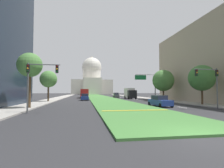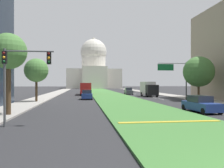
% 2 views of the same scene
% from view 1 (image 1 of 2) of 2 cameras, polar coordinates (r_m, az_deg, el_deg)
% --- Properties ---
extents(ground_plane, '(279.71, 279.71, 0.00)m').
position_cam_1_polar(ground_plane, '(71.51, -4.59, -4.20)').
color(ground_plane, '#2B2B2D').
extents(grass_median, '(8.25, 114.42, 0.14)m').
position_cam_1_polar(grass_median, '(65.17, -4.16, -4.32)').
color(grass_median, '#427A38').
rests_on(grass_median, ground_plane).
extents(median_curb_nose, '(7.43, 0.50, 0.04)m').
position_cam_1_polar(median_curb_nose, '(19.41, 7.70, -8.57)').
color(median_curb_nose, gold).
rests_on(median_curb_nose, grass_median).
extents(lane_dashes_right, '(0.16, 53.80, 0.01)m').
position_cam_1_polar(lane_dashes_right, '(48.97, 7.01, -5.02)').
color(lane_dashes_right, silver).
rests_on(lane_dashes_right, ground_plane).
extents(sidewalk_left, '(4.00, 114.42, 0.15)m').
position_cam_1_polar(sidewalk_left, '(59.16, -17.10, -4.41)').
color(sidewalk_left, '#9E9991').
rests_on(sidewalk_left, ground_plane).
extents(sidewalk_right, '(4.00, 114.42, 0.15)m').
position_cam_1_polar(sidewalk_right, '(61.69, 9.27, -4.40)').
color(sidewalk_right, '#9E9991').
rests_on(sidewalk_right, ground_plane).
extents(capitol_building, '(29.80, 26.22, 29.20)m').
position_cam_1_polar(capitol_building, '(134.56, -6.65, 1.20)').
color(capitol_building, beige).
rests_on(capitol_building, ground_plane).
extents(traffic_light_near_left, '(3.34, 0.35, 5.20)m').
position_cam_1_polar(traffic_light_near_left, '(19.63, -23.51, 2.30)').
color(traffic_light_near_left, '#515456').
rests_on(traffic_light_near_left, ground_plane).
extents(traffic_light_near_right, '(3.34, 0.35, 5.20)m').
position_cam_1_polar(traffic_light_near_right, '(25.55, 29.76, 1.37)').
color(traffic_light_near_right, '#515456').
rests_on(traffic_light_near_right, ground_plane).
extents(overhead_guide_sign, '(5.21, 0.20, 6.50)m').
position_cam_1_polar(overhead_guide_sign, '(42.94, 11.65, 0.82)').
color(overhead_guide_sign, '#515456').
rests_on(overhead_guide_sign, ground_plane).
extents(street_tree_left_near, '(3.16, 3.16, 7.26)m').
position_cam_1_polar(street_tree_left_near, '(25.14, -25.36, 5.47)').
color(street_tree_left_near, '#4C3823').
rests_on(street_tree_left_near, ground_plane).
extents(street_tree_right_near, '(4.17, 4.17, 6.49)m').
position_cam_1_polar(street_tree_right_near, '(31.52, 27.36, 1.76)').
color(street_tree_right_near, '#4C3823').
rests_on(street_tree_right_near, ground_plane).
extents(street_tree_left_mid, '(3.56, 3.56, 6.61)m').
position_cam_1_polar(street_tree_left_mid, '(39.13, -20.12, 1.48)').
color(street_tree_left_mid, '#4C3823').
rests_on(street_tree_left_mid, ground_plane).
extents(street_tree_right_mid, '(4.95, 4.95, 7.24)m').
position_cam_1_polar(street_tree_right_mid, '(41.99, 16.45, 1.11)').
color(street_tree_right_mid, '#4C3823').
rests_on(street_tree_right_mid, ground_plane).
extents(sedan_lead_stopped, '(2.06, 4.68, 1.66)m').
position_cam_1_polar(sedan_lead_stopped, '(26.80, 15.40, -5.47)').
color(sedan_lead_stopped, navy).
rests_on(sedan_lead_stopped, ground_plane).
extents(sedan_midblock, '(1.95, 4.31, 1.70)m').
position_cam_1_polar(sedan_midblock, '(44.01, -8.91, -4.27)').
color(sedan_midblock, navy).
rests_on(sedan_midblock, ground_plane).
extents(sedan_distant, '(2.09, 4.33, 1.76)m').
position_cam_1_polar(sedan_distant, '(61.11, 1.33, -3.75)').
color(sedan_distant, '#4C5156').
rests_on(sedan_distant, ground_plane).
extents(sedan_far_horizon, '(2.06, 4.58, 1.75)m').
position_cam_1_polar(sedan_far_horizon, '(77.67, -8.91, -3.44)').
color(sedan_far_horizon, '#BCBCC1').
rests_on(sedan_far_horizon, ground_plane).
extents(box_truck_delivery, '(2.40, 6.40, 3.20)m').
position_cam_1_polar(box_truck_delivery, '(52.81, 5.93, -3.02)').
color(box_truck_delivery, black).
rests_on(box_truck_delivery, ground_plane).
extents(city_bus, '(2.62, 11.00, 2.95)m').
position_cam_1_polar(city_bus, '(59.97, -9.01, -2.84)').
color(city_bus, '#B21E1E').
rests_on(city_bus, ground_plane).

